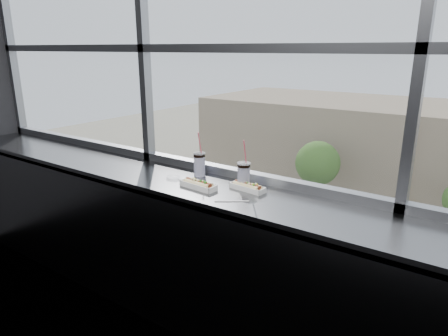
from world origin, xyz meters
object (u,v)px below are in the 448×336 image
Objects in this scene: loose_straw at (232,201)px; car_near_b at (292,272)px; hotdog_tray_right at (247,187)px; pedestrian_a at (383,211)px; hotdog_tray_left at (198,184)px; soda_cup_left at (199,163)px; tree_left at (318,163)px; soda_cup_right at (244,174)px; wrapper at (173,177)px; car_near_a at (188,237)px; car_near_c at (447,321)px; car_far_a at (295,212)px.

loose_straw reaches higher than car_near_b.
hotdog_tray_right reaches higher than pedestrian_a.
car_near_b is (-6.45, 16.35, -11.11)m from hotdog_tray_left.
soda_cup_left reaches higher than loose_straw.
pedestrian_a is at bearing -3.03° from tree_left.
wrapper is at bearing -165.97° from soda_cup_right.
hotdog_tray_left is 1.30× the size of loose_straw.
pedestrian_a is (-4.74, 27.90, -11.04)m from hotdog_tray_right.
soda_cup_right is 24.26m from car_near_a.
soda_cup_left reaches higher than hotdog_tray_left.
hotdog_tray_left reaches higher than hotdog_tray_right.
loose_straw is at bearing -76.89° from hotdog_tray_right.
car_near_c is (1.45, 16.30, -10.95)m from wrapper.
tree_left is (3.94, 12.00, 2.88)m from car_near_a.
wrapper is 0.02× the size of car_near_c.
soda_cup_right is at bearing 14.03° from wrapper.
soda_cup_left is 0.05× the size of car_near_c.
loose_straw is at bearing 171.92° from car_near_c.
hotdog_tray_right reaches higher than loose_straw.
car_near_c is at bearing 86.69° from soda_cup_right.
tree_left is (-10.28, 28.17, -8.30)m from soda_cup_right.
hotdog_tray_left is at bearing -70.51° from tree_left.
car_near_b is (-6.74, 16.20, -11.11)m from hotdog_tray_right.
car_far_a is at bearing 33.73° from pedestrian_a.
wrapper is 0.02× the size of car_far_a.
soda_cup_left is 3.02× the size of wrapper.
hotdog_tray_left is 0.83× the size of soda_cup_left.
soda_cup_left is at bearing -164.71° from car_near_b.
wrapper is 30.38m from pedestrian_a.
soda_cup_left reaches higher than car_near_a.
car_near_c is at bearing 51.13° from loose_straw.
soda_cup_right is 0.05× the size of car_near_c.
car_near_b is 1.02× the size of car_far_a.
pedestrian_a is (-4.45, 28.05, -11.04)m from hotdog_tray_left.
hotdog_tray_right is at bearing 10.24° from wrapper.
hotdog_tray_left is 0.82× the size of soda_cup_right.
soda_cup_right is 3.04× the size of wrapper.
car_far_a is at bearing -21.15° from car_near_a.
tree_left is (-0.03, 4.00, 2.90)m from car_far_a.
car_near_b is 7.52m from car_near_a.
soda_cup_right reaches higher than car_near_a.
wrapper is 20.67m from car_near_b.
soda_cup_right is at bearing -69.96° from tree_left.
car_near_b is at bearing 76.53° from loose_straw.
hotdog_tray_right reaches higher than tree_left.
wrapper is at bearing 131.71° from loose_straw.
loose_straw is at bearing -163.61° from car_near_b.
wrapper is 0.05× the size of pedestrian_a.
hotdog_tray_right is at bearing 171.78° from car_near_c.
soda_cup_left is at bearing 57.36° from wrapper.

